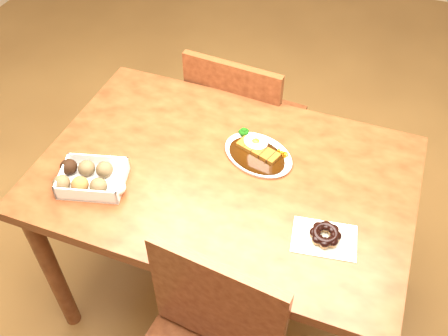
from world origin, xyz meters
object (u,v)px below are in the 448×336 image
(katsu_curry_plate, at_px, (258,152))
(pon_de_ring, at_px, (325,235))
(chair_far, at_px, (243,124))
(donut_box, at_px, (91,178))
(table, at_px, (225,192))

(katsu_curry_plate, relative_size, pon_de_ring, 1.44)
(pon_de_ring, bearing_deg, katsu_curry_plate, 137.80)
(chair_far, distance_m, donut_box, 0.83)
(chair_far, height_order, katsu_curry_plate, chair_far)
(table, xyz_separation_m, pon_de_ring, (0.36, -0.15, 0.12))
(katsu_curry_plate, distance_m, donut_box, 0.54)
(donut_box, distance_m, pon_de_ring, 0.73)
(chair_far, height_order, pon_de_ring, chair_far)
(table, bearing_deg, katsu_curry_plate, 56.14)
(chair_far, relative_size, donut_box, 3.61)
(table, distance_m, chair_far, 0.57)
(donut_box, height_order, pon_de_ring, donut_box)
(donut_box, bearing_deg, table, 27.85)
(chair_far, xyz_separation_m, katsu_curry_plate, (0.19, -0.42, 0.28))
(chair_far, xyz_separation_m, pon_de_ring, (0.48, -0.68, 0.29))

